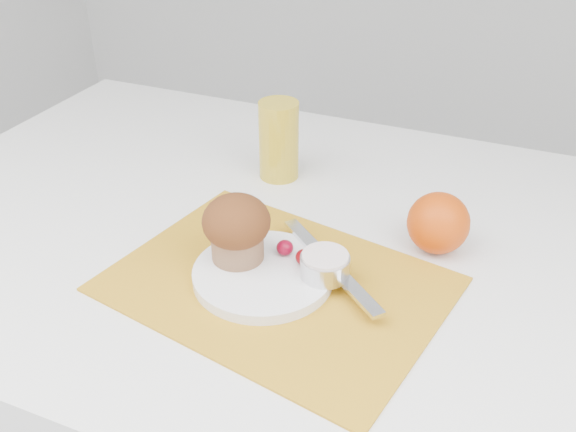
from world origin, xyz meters
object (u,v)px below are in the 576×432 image
at_px(table, 283,409).
at_px(orange, 438,223).
at_px(juice_glass, 279,140).
at_px(muffin, 237,227).
at_px(plate, 263,274).

distance_m(table, orange, 0.47).
height_order(orange, juice_glass, juice_glass).
bearing_deg(table, muffin, -97.52).
bearing_deg(muffin, orange, 32.26).
bearing_deg(orange, table, -171.19).
relative_size(plate, muffin, 2.01).
xyz_separation_m(juice_glass, muffin, (0.05, -0.25, -0.00)).
height_order(plate, orange, orange).
height_order(table, juice_glass, juice_glass).
relative_size(orange, muffin, 0.94).
xyz_separation_m(plate, muffin, (-0.04, 0.01, 0.05)).
bearing_deg(table, orange, 8.81).
height_order(orange, muffin, muffin).
bearing_deg(plate, juice_glass, 109.42).
relative_size(table, juice_glass, 9.51).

